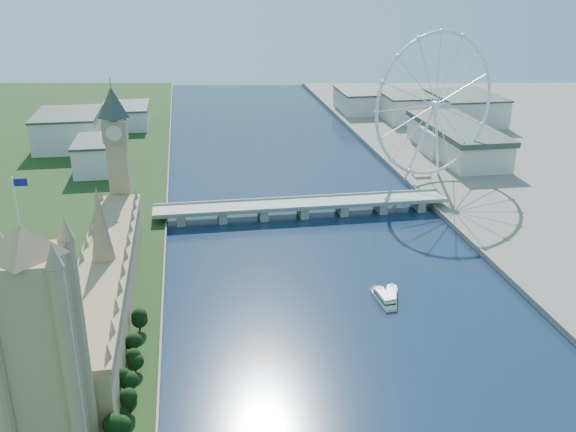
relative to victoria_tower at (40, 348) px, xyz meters
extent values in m
cube|color=tan|center=(0.00, 0.00, -8.49)|extent=(22.00, 22.00, 86.00)
pyramid|color=#937A59|center=(0.00, 0.00, 44.51)|extent=(28.16, 28.16, 10.00)
cylinder|color=silver|center=(0.00, 0.00, 52.51)|extent=(0.50, 0.50, 16.00)
cube|color=navy|center=(2.20, 0.00, 58.51)|extent=(4.00, 0.16, 2.40)
cube|color=tan|center=(7.00, 115.00, -37.49)|extent=(24.00, 200.00, 28.00)
cone|color=#937A59|center=(7.00, 115.00, -1.49)|extent=(12.00, 12.00, 40.00)
cube|color=tan|center=(7.00, 223.00, -11.49)|extent=(13.00, 13.00, 80.00)
cube|color=#937A59|center=(7.00, 223.00, 20.51)|extent=(15.00, 15.00, 14.00)
pyramid|color=#2D3833|center=(7.00, 223.00, 48.51)|extent=(20.02, 20.02, 20.00)
cube|color=gray|center=(135.00, 245.00, -45.99)|extent=(220.00, 22.00, 2.00)
cube|color=gray|center=(45.00, 245.00, -50.74)|extent=(6.00, 20.00, 7.50)
cube|color=gray|center=(75.00, 245.00, -50.74)|extent=(6.00, 20.00, 7.50)
cube|color=gray|center=(105.00, 245.00, -50.74)|extent=(6.00, 20.00, 7.50)
cube|color=gray|center=(135.00, 245.00, -50.74)|extent=(6.00, 20.00, 7.50)
cube|color=gray|center=(165.00, 245.00, -50.74)|extent=(6.00, 20.00, 7.50)
cube|color=gray|center=(195.00, 245.00, -50.74)|extent=(6.00, 20.00, 7.50)
cube|color=gray|center=(225.00, 245.00, -50.74)|extent=(6.00, 20.00, 7.50)
torus|color=silver|center=(255.00, 300.00, 13.51)|extent=(113.60, 39.12, 118.60)
cylinder|color=silver|center=(255.00, 300.00, 13.51)|extent=(7.25, 6.61, 6.00)
cube|color=gray|center=(252.00, 310.00, -50.49)|extent=(14.00, 10.00, 2.00)
cube|color=beige|center=(-25.00, 375.00, -38.49)|extent=(40.00, 60.00, 26.00)
cube|color=beige|center=(-65.00, 465.00, -35.49)|extent=(60.00, 80.00, 32.00)
cube|color=beige|center=(-15.00, 545.00, -40.49)|extent=(50.00, 70.00, 22.00)
cube|color=beige|center=(315.00, 525.00, -37.49)|extent=(60.00, 60.00, 28.00)
cube|color=beige|center=(375.00, 505.00, -36.49)|extent=(70.00, 90.00, 30.00)
cube|color=beige|center=(275.00, 585.00, -39.49)|extent=(60.00, 80.00, 24.00)
camera|label=1|loc=(53.16, -195.38, 119.96)|focal=40.00mm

